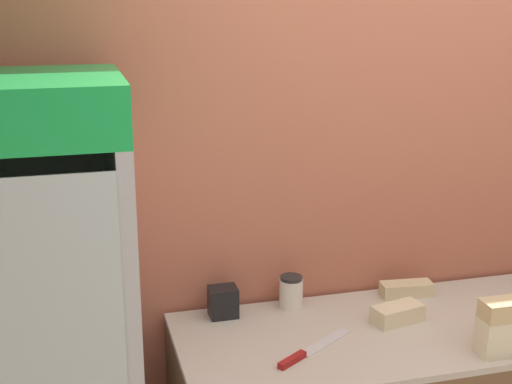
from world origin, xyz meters
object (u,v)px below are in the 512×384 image
(condiment_jar, at_px, (291,292))
(sandwich_flat_right, at_px, (407,289))
(beverage_cooler, at_px, (29,332))
(chefs_knife, at_px, (305,353))
(sandwich_stack_bottom, at_px, (508,344))
(sandwich_stack_top, at_px, (512,309))
(sandwich_flat_left, at_px, (398,314))
(sandwich_stack_middle, at_px, (510,326))
(napkin_dispenser, at_px, (223,302))

(condiment_jar, bearing_deg, sandwich_flat_right, -2.21)
(beverage_cooler, xyz_separation_m, chefs_knife, (0.93, -0.17, -0.12))
(condiment_jar, bearing_deg, beverage_cooler, -167.76)
(sandwich_stack_bottom, distance_m, sandwich_flat_right, 0.55)
(sandwich_stack_top, bearing_deg, sandwich_flat_left, 129.83)
(sandwich_stack_middle, bearing_deg, sandwich_stack_top, 0.00)
(beverage_cooler, xyz_separation_m, sandwich_stack_top, (1.62, -0.34, 0.04))
(chefs_knife, bearing_deg, condiment_jar, 79.75)
(beverage_cooler, distance_m, napkin_dispenser, 0.75)
(sandwich_stack_bottom, xyz_separation_m, condiment_jar, (-0.63, 0.55, 0.03))
(sandwich_stack_bottom, xyz_separation_m, sandwich_stack_middle, (0.00, 0.00, 0.07))
(sandwich_flat_left, bearing_deg, chefs_knife, -160.01)
(sandwich_stack_top, height_order, condiment_jar, sandwich_stack_top)
(sandwich_flat_left, bearing_deg, sandwich_flat_right, 55.86)
(beverage_cooler, distance_m, chefs_knife, 0.95)
(napkin_dispenser, bearing_deg, beverage_cooler, -163.86)
(sandwich_stack_bottom, bearing_deg, sandwich_flat_right, 103.13)
(sandwich_stack_middle, height_order, chefs_knife, sandwich_stack_middle)
(sandwich_stack_top, height_order, napkin_dispenser, sandwich_stack_top)
(chefs_knife, height_order, condiment_jar, condiment_jar)
(sandwich_stack_top, height_order, sandwich_flat_right, sandwich_stack_top)
(sandwich_flat_right, bearing_deg, sandwich_stack_bottom, -76.87)
(sandwich_flat_right, bearing_deg, beverage_cooler, -172.52)
(sandwich_flat_left, distance_m, chefs_knife, 0.46)
(sandwich_flat_left, xyz_separation_m, napkin_dispenser, (-0.64, 0.22, 0.03))
(condiment_jar, height_order, napkin_dispenser, condiment_jar)
(napkin_dispenser, bearing_deg, sandwich_flat_right, -0.73)
(sandwich_flat_right, height_order, condiment_jar, condiment_jar)
(chefs_knife, xyz_separation_m, condiment_jar, (0.07, 0.39, 0.06))
(sandwich_stack_middle, distance_m, sandwich_stack_top, 0.07)
(condiment_jar, xyz_separation_m, napkin_dispenser, (-0.28, -0.01, -0.01))
(sandwich_stack_bottom, bearing_deg, sandwich_stack_top, 0.00)
(sandwich_stack_middle, distance_m, condiment_jar, 0.84)
(napkin_dispenser, bearing_deg, condiment_jar, 1.90)
(sandwich_stack_bottom, relative_size, sandwich_flat_right, 1.00)
(sandwich_stack_top, bearing_deg, sandwich_stack_middle, 0.00)
(sandwich_flat_left, bearing_deg, sandwich_stack_bottom, -50.17)
(sandwich_stack_bottom, height_order, sandwich_stack_middle, sandwich_stack_middle)
(beverage_cooler, height_order, sandwich_stack_middle, beverage_cooler)
(beverage_cooler, xyz_separation_m, sandwich_flat_right, (1.50, 0.20, -0.10))
(sandwich_stack_middle, xyz_separation_m, napkin_dispenser, (-0.91, 0.54, -0.04))
(beverage_cooler, relative_size, napkin_dispenser, 15.87)
(beverage_cooler, distance_m, sandwich_stack_top, 1.66)
(sandwich_flat_left, height_order, napkin_dispenser, napkin_dispenser)
(sandwich_stack_bottom, xyz_separation_m, sandwich_flat_right, (-0.12, 0.53, -0.00))
(sandwich_stack_middle, relative_size, sandwich_flat_right, 0.99)
(condiment_jar, distance_m, napkin_dispenser, 0.28)
(sandwich_flat_left, bearing_deg, condiment_jar, 147.07)
(sandwich_stack_middle, relative_size, condiment_jar, 1.65)
(sandwich_stack_middle, height_order, sandwich_flat_right, sandwich_stack_middle)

